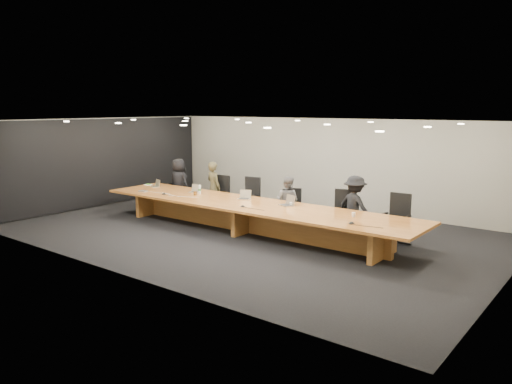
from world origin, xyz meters
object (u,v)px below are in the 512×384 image
(chair_left, at_px, (218,195))
(laptop_a, at_px, (154,183))
(conference_table, at_px, (249,212))
(chair_right, at_px, (342,213))
(mic_left, at_px, (164,194))
(laptop_b, at_px, (194,188))
(person_d, at_px, (355,206))
(person_a, at_px, (179,183))
(chair_mid_right, at_px, (292,207))
(amber_mug, at_px, (195,193))
(person_b, at_px, (214,188))
(paper_cup_far, at_px, (354,215))
(laptop_c, at_px, (244,195))
(chair_far_left, at_px, (176,187))
(chair_mid_left, at_px, (248,197))
(paper_cup_near, at_px, (291,204))
(mic_center, at_px, (243,206))
(person_c, at_px, (287,201))
(chair_far_right, at_px, (396,219))
(av_box, at_px, (143,191))
(water_bottle, at_px, (200,190))
(mic_right, at_px, (352,223))
(laptop_d, at_px, (286,200))

(chair_left, distance_m, laptop_a, 2.03)
(conference_table, distance_m, chair_right, 2.33)
(mic_left, bearing_deg, laptop_b, 57.47)
(conference_table, xyz_separation_m, person_d, (2.31, 1.25, 0.24))
(person_a, bearing_deg, mic_left, 124.93)
(chair_mid_right, xyz_separation_m, amber_mug, (-2.34, -1.28, 0.30))
(chair_right, distance_m, person_d, 0.35)
(person_b, distance_m, person_d, 4.57)
(paper_cup_far, bearing_deg, chair_right, 129.44)
(chair_right, relative_size, laptop_c, 3.71)
(laptop_a, height_order, laptop_c, laptop_c)
(chair_far_left, relative_size, chair_mid_left, 1.01)
(chair_far_left, xyz_separation_m, paper_cup_near, (5.07, -0.91, 0.19))
(laptop_b, height_order, mic_center, laptop_b)
(laptop_c, bearing_deg, mic_center, -73.43)
(person_a, bearing_deg, person_c, 179.17)
(conference_table, xyz_separation_m, laptop_b, (-2.24, 0.33, 0.34))
(chair_left, relative_size, person_d, 0.77)
(chair_far_right, xyz_separation_m, mic_left, (-6.05, -1.67, 0.17))
(laptop_a, relative_size, paper_cup_near, 3.21)
(laptop_b, xyz_separation_m, av_box, (-1.24, -0.82, -0.10))
(conference_table, bearing_deg, water_bottle, 172.43)
(person_d, relative_size, mic_right, 11.01)
(person_c, bearing_deg, laptop_d, 117.84)
(person_b, relative_size, amber_mug, 14.23)
(laptop_c, bearing_deg, paper_cup_far, -23.61)
(conference_table, height_order, chair_left, chair_left)
(av_box, bearing_deg, mic_center, -9.20)
(person_c, xyz_separation_m, paper_cup_far, (2.44, -0.99, 0.13))
(laptop_a, bearing_deg, laptop_c, 20.38)
(laptop_d, distance_m, mic_left, 3.69)
(chair_mid_left, height_order, paper_cup_near, chair_mid_left)
(person_c, bearing_deg, laptop_b, 13.65)
(conference_table, xyz_separation_m, mic_center, (0.14, -0.41, 0.25))
(person_c, distance_m, paper_cup_near, 1.02)
(person_c, bearing_deg, mic_right, 144.86)
(chair_mid_left, bearing_deg, mic_center, -60.84)
(chair_far_left, bearing_deg, chair_left, -4.28)
(chair_far_right, bearing_deg, conference_table, -159.75)
(laptop_a, height_order, paper_cup_near, laptop_a)
(chair_left, bearing_deg, person_b, -169.40)
(laptop_c, bearing_deg, chair_far_right, -7.25)
(chair_far_left, xyz_separation_m, mic_left, (1.36, -1.71, 0.17))
(person_d, bearing_deg, paper_cup_far, 129.66)
(laptop_c, distance_m, mic_left, 2.38)
(chair_mid_left, bearing_deg, av_box, -149.15)
(chair_mid_left, xyz_separation_m, water_bottle, (-0.91, -1.04, 0.27))
(person_c, bearing_deg, mic_left, 22.75)
(chair_mid_left, relative_size, laptop_b, 4.08)
(conference_table, xyz_separation_m, chair_left, (-2.11, 1.18, 0.06))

